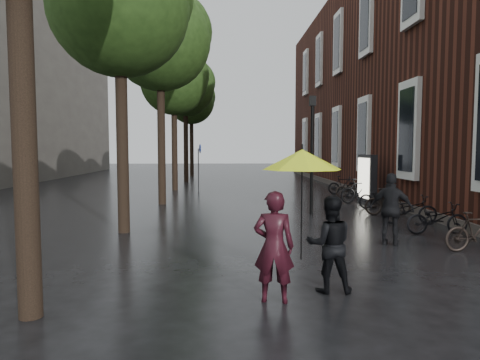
{
  "coord_description": "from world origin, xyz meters",
  "views": [
    {
      "loc": [
        -1.31,
        -4.89,
        2.35
      ],
      "look_at": [
        -0.91,
        5.74,
        1.55
      ],
      "focal_mm": 32.0,
      "sensor_mm": 36.0,
      "label": 1
    }
  ],
  "objects_px": {
    "ad_lightbox": "(367,179)",
    "parked_bicycles": "(382,199)",
    "person_burgundy": "(274,247)",
    "lamp_post": "(312,143)",
    "pedestrian_walking": "(391,209)",
    "person_black": "(329,244)"
  },
  "relations": [
    {
      "from": "ad_lightbox",
      "to": "parked_bicycles",
      "type": "bearing_deg",
      "value": -98.61
    },
    {
      "from": "person_burgundy",
      "to": "lamp_post",
      "type": "height_order",
      "value": "lamp_post"
    },
    {
      "from": "pedestrian_walking",
      "to": "parked_bicycles",
      "type": "height_order",
      "value": "pedestrian_walking"
    },
    {
      "from": "parked_bicycles",
      "to": "ad_lightbox",
      "type": "xyz_separation_m",
      "value": [
        0.18,
        2.31,
        0.58
      ]
    },
    {
      "from": "parked_bicycles",
      "to": "lamp_post",
      "type": "bearing_deg",
      "value": -167.07
    },
    {
      "from": "person_black",
      "to": "lamp_post",
      "type": "height_order",
      "value": "lamp_post"
    },
    {
      "from": "person_black",
      "to": "lamp_post",
      "type": "relative_size",
      "value": 0.38
    },
    {
      "from": "pedestrian_walking",
      "to": "parked_bicycles",
      "type": "distance_m",
      "value": 5.72
    },
    {
      "from": "parked_bicycles",
      "to": "lamp_post",
      "type": "height_order",
      "value": "lamp_post"
    },
    {
      "from": "ad_lightbox",
      "to": "lamp_post",
      "type": "distance_m",
      "value": 4.43
    },
    {
      "from": "ad_lightbox",
      "to": "person_black",
      "type": "bearing_deg",
      "value": -115.51
    },
    {
      "from": "ad_lightbox",
      "to": "person_burgundy",
      "type": "bearing_deg",
      "value": -118.87
    },
    {
      "from": "person_black",
      "to": "parked_bicycles",
      "type": "xyz_separation_m",
      "value": [
        4.14,
        8.7,
        -0.33
      ]
    },
    {
      "from": "person_burgundy",
      "to": "parked_bicycles",
      "type": "xyz_separation_m",
      "value": [
        5.1,
        9.13,
        -0.4
      ]
    },
    {
      "from": "pedestrian_walking",
      "to": "lamp_post",
      "type": "relative_size",
      "value": 0.42
    },
    {
      "from": "pedestrian_walking",
      "to": "parked_bicycles",
      "type": "relative_size",
      "value": 0.14
    },
    {
      "from": "person_black",
      "to": "ad_lightbox",
      "type": "distance_m",
      "value": 11.83
    },
    {
      "from": "pedestrian_walking",
      "to": "ad_lightbox",
      "type": "xyz_separation_m",
      "value": [
        2.0,
        7.72,
        0.17
      ]
    },
    {
      "from": "parked_bicycles",
      "to": "ad_lightbox",
      "type": "height_order",
      "value": "ad_lightbox"
    },
    {
      "from": "person_burgundy",
      "to": "person_black",
      "type": "height_order",
      "value": "person_burgundy"
    },
    {
      "from": "person_burgundy",
      "to": "pedestrian_walking",
      "type": "xyz_separation_m",
      "value": [
        3.29,
        3.72,
        0.02
      ]
    },
    {
      "from": "pedestrian_walking",
      "to": "lamp_post",
      "type": "distance_m",
      "value": 5.14
    }
  ]
}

